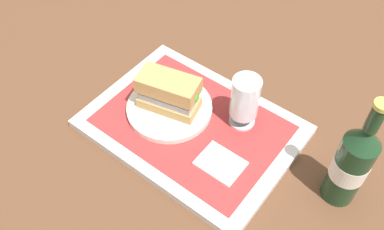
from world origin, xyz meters
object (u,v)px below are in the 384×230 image
(sandwich, at_px, (170,93))
(beer_bottle, at_px, (352,163))
(plate, at_px, (170,108))
(beer_glass, at_px, (245,101))

(sandwich, bearing_deg, beer_bottle, -6.82)
(plate, height_order, sandwich, sandwich)
(sandwich, xyz_separation_m, beer_bottle, (0.38, 0.05, 0.03))
(sandwich, distance_m, beer_glass, 0.16)
(plate, relative_size, sandwich, 1.34)
(beer_glass, distance_m, beer_bottle, 0.24)
(plate, xyz_separation_m, beer_glass, (0.15, 0.07, 0.06))
(plate, bearing_deg, sandwich, 14.05)
(plate, distance_m, beer_glass, 0.17)
(plate, relative_size, beer_bottle, 0.71)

